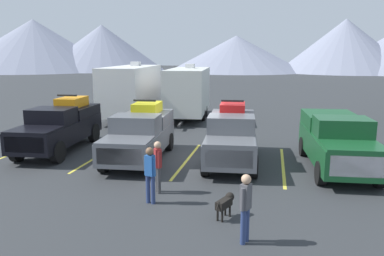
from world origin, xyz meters
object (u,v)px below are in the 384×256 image
(pickup_truck_c, at_px, (231,135))
(person_b, at_px, (150,171))
(camper_trailer_a, at_px, (132,89))
(person_a, at_px, (158,163))
(dog, at_px, (226,202))
(person_c, at_px, (245,204))
(pickup_truck_a, at_px, (61,125))
(pickup_truck_d, at_px, (337,140))
(pickup_truck_b, at_px, (141,133))
(camper_trailer_b, at_px, (188,90))

(pickup_truck_c, height_order, person_b, pickup_truck_c)
(camper_trailer_a, relative_size, person_a, 5.29)
(camper_trailer_a, height_order, dog, camper_trailer_a)
(person_b, bearing_deg, person_c, -31.94)
(pickup_truck_a, relative_size, pickup_truck_d, 1.01)
(pickup_truck_b, bearing_deg, camper_trailer_a, 112.73)
(pickup_truck_d, relative_size, person_b, 3.30)
(person_b, height_order, person_c, person_b)
(person_c, xyz_separation_m, dog, (-0.62, 1.31, -0.54))
(camper_trailer_b, bearing_deg, person_b, -81.79)
(pickup_truck_a, bearing_deg, camper_trailer_b, 67.74)
(person_b, bearing_deg, pickup_truck_b, 112.71)
(person_b, relative_size, dog, 2.13)
(person_a, distance_m, dog, 2.83)
(pickup_truck_a, xyz_separation_m, dog, (8.47, -5.86, -0.72))
(pickup_truck_b, height_order, camper_trailer_a, camper_trailer_a)
(pickup_truck_a, distance_m, dog, 10.32)
(person_a, height_order, person_b, person_b)
(pickup_truck_c, xyz_separation_m, camper_trailer_a, (-7.97, 9.51, 0.90))
(camper_trailer_a, bearing_deg, person_b, -67.28)
(pickup_truck_c, height_order, camper_trailer_a, camper_trailer_a)
(pickup_truck_b, distance_m, dog, 6.73)
(pickup_truck_d, distance_m, person_a, 7.26)
(pickup_truck_c, height_order, person_a, pickup_truck_c)
(pickup_truck_b, height_order, person_b, pickup_truck_b)
(pickup_truck_d, bearing_deg, person_a, -146.46)
(pickup_truck_d, xyz_separation_m, camper_trailer_a, (-12.09, 9.59, 0.91))
(pickup_truck_c, distance_m, person_c, 6.93)
(camper_trailer_b, distance_m, person_c, 17.64)
(camper_trailer_b, bearing_deg, pickup_truck_c, -67.94)
(pickup_truck_c, xyz_separation_m, person_b, (-1.89, -5.00, -0.13))
(pickup_truck_a, relative_size, pickup_truck_c, 1.07)
(pickup_truck_c, bearing_deg, dog, -85.36)
(pickup_truck_b, relative_size, person_a, 3.19)
(pickup_truck_d, bearing_deg, pickup_truck_a, 178.08)
(pickup_truck_a, bearing_deg, person_a, -35.96)
(camper_trailer_a, height_order, person_b, camper_trailer_a)
(camper_trailer_b, xyz_separation_m, person_b, (2.16, -15.01, -0.96))
(pickup_truck_a, distance_m, person_a, 7.53)
(pickup_truck_c, distance_m, camper_trailer_a, 12.44)
(pickup_truck_d, relative_size, person_c, 3.36)
(camper_trailer_b, relative_size, person_b, 4.60)
(camper_trailer_b, bearing_deg, pickup_truck_d, -50.96)
(person_a, bearing_deg, person_b, -87.72)
(pickup_truck_b, relative_size, dog, 6.68)
(person_a, bearing_deg, pickup_truck_c, 64.77)
(pickup_truck_b, bearing_deg, dog, -50.31)
(pickup_truck_a, bearing_deg, dog, -34.67)
(pickup_truck_a, relative_size, camper_trailer_a, 0.64)
(pickup_truck_b, relative_size, camper_trailer_b, 0.68)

